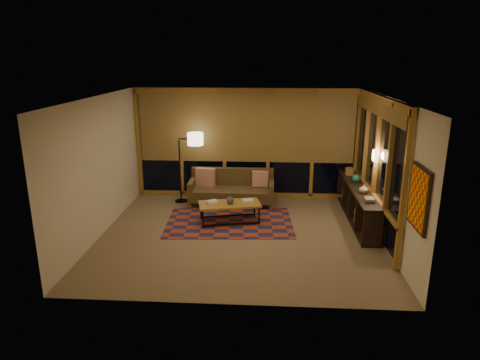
# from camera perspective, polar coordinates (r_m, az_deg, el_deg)

# --- Properties ---
(floor) EXTENTS (5.50, 5.00, 0.01)m
(floor) POSITION_cam_1_polar(r_m,az_deg,el_deg) (8.60, 0.00, -7.28)
(floor) COLOR #907C58
(floor) RESTS_ON ground
(ceiling) EXTENTS (5.50, 5.00, 0.01)m
(ceiling) POSITION_cam_1_polar(r_m,az_deg,el_deg) (7.92, 0.01, 10.93)
(ceiling) COLOR silver
(ceiling) RESTS_ON walls
(walls) EXTENTS (5.51, 5.01, 2.70)m
(walls) POSITION_cam_1_polar(r_m,az_deg,el_deg) (8.16, 0.00, 1.45)
(walls) COLOR #EEE5C9
(walls) RESTS_ON floor
(window_wall_back) EXTENTS (5.30, 0.16, 2.60)m
(window_wall_back) POSITION_cam_1_polar(r_m,az_deg,el_deg) (10.52, 0.84, 4.83)
(window_wall_back) COLOR #B18333
(window_wall_back) RESTS_ON walls
(window_wall_right) EXTENTS (0.16, 3.70, 2.60)m
(window_wall_right) POSITION_cam_1_polar(r_m,az_deg,el_deg) (8.99, 17.57, 2.08)
(window_wall_right) COLOR #B18333
(window_wall_right) RESTS_ON walls
(wall_art) EXTENTS (0.06, 0.74, 0.94)m
(wall_art) POSITION_cam_1_polar(r_m,az_deg,el_deg) (6.71, 22.69, -2.24)
(wall_art) COLOR red
(wall_art) RESTS_ON walls
(wall_sconce) EXTENTS (0.12, 0.18, 0.22)m
(wall_sconce) POSITION_cam_1_polar(r_m,az_deg,el_deg) (8.79, 17.53, 3.12)
(wall_sconce) COLOR beige
(wall_sconce) RESTS_ON walls
(sofa) EXTENTS (1.98, 0.81, 0.81)m
(sofa) POSITION_cam_1_polar(r_m,az_deg,el_deg) (10.15, -1.14, -1.11)
(sofa) COLOR brown
(sofa) RESTS_ON floor
(pillow_left) EXTENTS (0.49, 0.23, 0.47)m
(pillow_left) POSITION_cam_1_polar(r_m,az_deg,el_deg) (10.30, -4.60, 0.45)
(pillow_left) COLOR #AE2C19
(pillow_left) RESTS_ON sofa
(pillow_right) EXTENTS (0.39, 0.15, 0.38)m
(pillow_right) POSITION_cam_1_polar(r_m,az_deg,el_deg) (10.18, 2.72, 0.05)
(pillow_right) COLOR #AE2C19
(pillow_right) RESTS_ON sofa
(area_rug) EXTENTS (2.76, 1.94, 0.01)m
(area_rug) POSITION_cam_1_polar(r_m,az_deg,el_deg) (9.20, -1.41, -5.64)
(area_rug) COLOR #A63A1E
(area_rug) RESTS_ON floor
(coffee_table) EXTENTS (1.39, 0.87, 0.43)m
(coffee_table) POSITION_cam_1_polar(r_m,az_deg,el_deg) (9.14, -1.39, -4.38)
(coffee_table) COLOR #B18333
(coffee_table) RESTS_ON floor
(book_stack_a) EXTENTS (0.31, 0.29, 0.07)m
(book_stack_a) POSITION_cam_1_polar(r_m,az_deg,el_deg) (9.03, -3.75, -2.99)
(book_stack_a) COLOR #ECE3C8
(book_stack_a) RESTS_ON coffee_table
(book_stack_b) EXTENTS (0.32, 0.29, 0.05)m
(book_stack_b) POSITION_cam_1_polar(r_m,az_deg,el_deg) (9.15, 1.06, -2.75)
(book_stack_b) COLOR #ECE3C8
(book_stack_b) RESTS_ON coffee_table
(ceramic_pot) EXTENTS (0.20, 0.20, 0.16)m
(ceramic_pot) POSITION_cam_1_polar(r_m,az_deg,el_deg) (9.01, -1.33, -2.71)
(ceramic_pot) COLOR black
(ceramic_pot) RESTS_ON coffee_table
(floor_lamp) EXTENTS (0.57, 0.38, 1.71)m
(floor_lamp) POSITION_cam_1_polar(r_m,az_deg,el_deg) (10.34, -8.02, 1.65)
(floor_lamp) COLOR black
(floor_lamp) RESTS_ON floor
(bookshelf) EXTENTS (0.40, 2.94, 0.73)m
(bookshelf) POSITION_cam_1_polar(r_m,az_deg,el_deg) (9.60, 15.43, -3.00)
(bookshelf) COLOR black
(bookshelf) RESTS_ON floor
(basket) EXTENTS (0.25, 0.25, 0.16)m
(basket) POSITION_cam_1_polar(r_m,az_deg,el_deg) (10.37, 14.46, 1.12)
(basket) COLOR olive
(basket) RESTS_ON bookshelf
(teal_bowl) EXTENTS (0.22, 0.22, 0.18)m
(teal_bowl) POSITION_cam_1_polar(r_m,az_deg,el_deg) (9.80, 15.21, 0.22)
(teal_bowl) COLOR #1E6E6A
(teal_bowl) RESTS_ON bookshelf
(vase) EXTENTS (0.21, 0.21, 0.19)m
(vase) POSITION_cam_1_polar(r_m,az_deg,el_deg) (9.06, 16.17, -1.13)
(vase) COLOR tan
(vase) RESTS_ON bookshelf
(shelf_book_stack) EXTENTS (0.22, 0.29, 0.08)m
(shelf_book_stack) POSITION_cam_1_polar(r_m,az_deg,el_deg) (8.59, 16.86, -2.53)
(shelf_book_stack) COLOR #ECE3C8
(shelf_book_stack) RESTS_ON bookshelf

